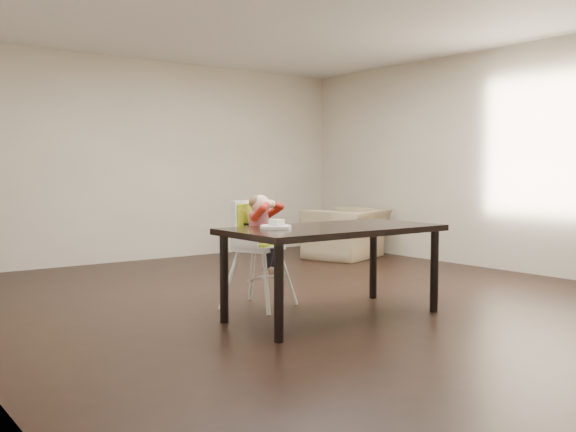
# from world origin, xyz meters

# --- Properties ---
(ground) EXTENTS (7.00, 7.00, 0.00)m
(ground) POSITION_xyz_m (0.00, 0.00, 0.00)
(ground) COLOR black
(ground) RESTS_ON ground
(room_walls) EXTENTS (6.02, 7.02, 2.71)m
(room_walls) POSITION_xyz_m (0.00, 0.00, 1.86)
(room_walls) COLOR beige
(room_walls) RESTS_ON ground
(dining_table) EXTENTS (1.80, 0.90, 0.75)m
(dining_table) POSITION_xyz_m (-0.32, -0.63, 0.67)
(dining_table) COLOR black
(dining_table) RESTS_ON ground
(high_chair) EXTENTS (0.55, 0.55, 0.99)m
(high_chair) POSITION_xyz_m (-0.60, 0.08, 0.70)
(high_chair) COLOR white
(high_chair) RESTS_ON ground
(plate) EXTENTS (0.25, 0.25, 0.07)m
(plate) POSITION_xyz_m (-0.80, -0.50, 0.77)
(plate) COLOR white
(plate) RESTS_ON dining_table
(armchair) EXTENTS (1.21, 0.99, 0.92)m
(armchair) POSITION_xyz_m (2.20, 2.00, 0.46)
(armchair) COLOR #9C8963
(armchair) RESTS_ON ground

